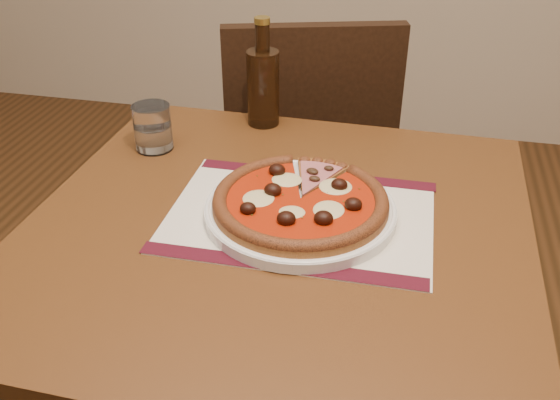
# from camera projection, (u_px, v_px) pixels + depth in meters

# --- Properties ---
(table) EXTENTS (0.81, 0.81, 0.75)m
(table) POSITION_uv_depth(u_px,v_px,m) (277.00, 272.00, 1.06)
(table) COLOR brown
(table) RESTS_ON ground
(chair_far) EXTENTS (0.53, 0.53, 0.91)m
(chair_far) POSITION_uv_depth(u_px,v_px,m) (306.00, 155.00, 1.70)
(chair_far) COLOR black
(chair_far) RESTS_ON ground
(placemat) EXTENTS (0.43, 0.31, 0.00)m
(placemat) POSITION_uv_depth(u_px,v_px,m) (300.00, 216.00, 1.02)
(placemat) COLOR beige
(placemat) RESTS_ON table
(plate) EXTENTS (0.31, 0.31, 0.02)m
(plate) POSITION_uv_depth(u_px,v_px,m) (300.00, 211.00, 1.01)
(plate) COLOR white
(plate) RESTS_ON placemat
(pizza) EXTENTS (0.28, 0.28, 0.04)m
(pizza) POSITION_uv_depth(u_px,v_px,m) (300.00, 200.00, 1.00)
(pizza) COLOR #975624
(pizza) RESTS_ON plate
(ham_slice) EXTENTS (0.10, 0.13, 0.02)m
(ham_slice) POSITION_uv_depth(u_px,v_px,m) (318.00, 179.00, 1.06)
(ham_slice) COLOR #975624
(ham_slice) RESTS_ON plate
(water_glass) EXTENTS (0.10, 0.10, 0.09)m
(water_glass) POSITION_uv_depth(u_px,v_px,m) (153.00, 127.00, 1.20)
(water_glass) COLOR white
(water_glass) RESTS_ON table
(bottle) EXTENTS (0.07, 0.07, 0.22)m
(bottle) POSITION_uv_depth(u_px,v_px,m) (263.00, 84.00, 1.28)
(bottle) COLOR #311B0C
(bottle) RESTS_ON table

